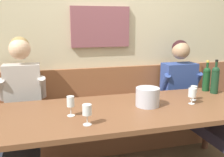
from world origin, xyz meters
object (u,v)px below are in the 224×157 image
object	(u,v)px
wine_bottle_green_tall	(215,79)
wine_glass_by_bottle	(192,93)
ice_bucket	(148,97)
wall_bench	(107,125)
wine_bottle_clear_water	(207,78)
dining_table	(127,116)
person_left_seat	(195,101)
wine_glass_center_front	(194,90)
wine_glass_left_end	(71,103)
wine_glass_mid_right	(87,110)
person_center_left_seat	(21,114)

from	to	relation	value
wine_bottle_green_tall	wine_glass_by_bottle	xyz separation A→B (m)	(-0.44, -0.26, -0.05)
ice_bucket	wine_glass_by_bottle	world-z (taller)	ice_bucket
wall_bench	wine_bottle_green_tall	size ratio (longest dim) A/B	7.43
ice_bucket	wine_bottle_clear_water	distance (m)	0.89
wall_bench	wine_glass_by_bottle	size ratio (longest dim) A/B	18.06
dining_table	ice_bucket	xyz separation A→B (m)	(0.20, 0.02, 0.15)
person_left_seat	wine_bottle_green_tall	distance (m)	0.32
wine_bottle_green_tall	wine_glass_center_front	world-z (taller)	wine_bottle_green_tall
wine_glass_center_front	wine_glass_left_end	world-z (taller)	wine_glass_left_end
person_left_seat	wine_glass_center_front	xyz separation A→B (m)	(-0.21, -0.27, 0.22)
wine_glass_mid_right	wine_glass_center_front	bearing A→B (deg)	16.57
wall_bench	person_center_left_seat	world-z (taller)	person_center_left_seat
wine_bottle_green_tall	wine_glass_center_front	xyz separation A→B (m)	(-0.36, -0.16, -0.05)
ice_bucket	dining_table	bearing A→B (deg)	-173.53
wine_bottle_clear_water	wine_glass_mid_right	bearing A→B (deg)	-157.29
wall_bench	wine_glass_center_front	xyz separation A→B (m)	(0.70, -0.67, 0.55)
wall_bench	ice_bucket	world-z (taller)	wall_bench
person_center_left_seat	wine_glass_by_bottle	xyz separation A→B (m)	(1.53, -0.37, 0.19)
dining_table	person_center_left_seat	bearing A→B (deg)	159.57
wall_bench	wine_glass_mid_right	xyz separation A→B (m)	(-0.41, -0.99, 0.56)
person_left_seat	wine_glass_left_end	xyz separation A→B (m)	(-1.41, -0.38, 0.23)
person_center_left_seat	person_left_seat	size ratio (longest dim) A/B	1.00
person_center_left_seat	person_left_seat	xyz separation A→B (m)	(1.83, -0.00, -0.03)
ice_bucket	wine_glass_center_front	bearing A→B (deg)	4.64
ice_bucket	wine_bottle_clear_water	bearing A→B (deg)	20.61
ice_bucket	wine_glass_by_bottle	size ratio (longest dim) A/B	1.45
person_center_left_seat	ice_bucket	distance (m)	1.17
dining_table	person_left_seat	size ratio (longest dim) A/B	1.76
dining_table	wine_glass_mid_right	xyz separation A→B (m)	(-0.41, -0.27, 0.18)
wall_bench	wine_bottle_clear_water	world-z (taller)	wine_bottle_clear_water
person_left_seat	wine_glass_by_bottle	world-z (taller)	person_left_seat
wine_bottle_green_tall	wine_glass_left_end	world-z (taller)	wine_bottle_green_tall
wall_bench	wine_glass_by_bottle	bearing A→B (deg)	-51.06
dining_table	wine_bottle_clear_water	size ratio (longest dim) A/B	7.06
wine_bottle_clear_water	wine_glass_by_bottle	xyz separation A→B (m)	(-0.41, -0.37, -0.04)
wall_bench	ice_bucket	xyz separation A→B (m)	(0.20, -0.71, 0.53)
wine_glass_center_front	wine_glass_left_end	size ratio (longest dim) A/B	0.86
person_left_seat	ice_bucket	world-z (taller)	person_left_seat
wine_bottle_clear_water	wine_glass_mid_right	world-z (taller)	wine_bottle_clear_water
person_left_seat	ice_bucket	bearing A→B (deg)	-156.31
person_center_left_seat	wine_glass_left_end	distance (m)	0.60
person_center_left_seat	wine_glass_left_end	bearing A→B (deg)	-43.18
ice_bucket	wine_bottle_green_tall	bearing A→B (deg)	13.16
person_left_seat	wall_bench	bearing A→B (deg)	156.69
wine_glass_center_front	wine_glass_mid_right	world-z (taller)	wine_glass_mid_right
person_center_left_seat	wine_glass_mid_right	size ratio (longest dim) A/B	8.60
dining_table	person_center_left_seat	world-z (taller)	person_center_left_seat
dining_table	wine_glass_left_end	size ratio (longest dim) A/B	14.45
wine_glass_by_bottle	wine_glass_left_end	distance (m)	1.12
ice_bucket	wine_glass_left_end	xyz separation A→B (m)	(-0.70, -0.07, 0.03)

